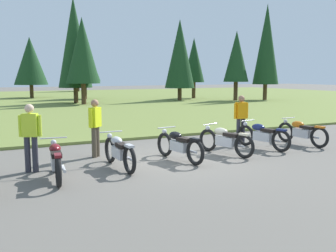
% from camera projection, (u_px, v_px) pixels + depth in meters
% --- Properties ---
extents(ground_plane, '(140.00, 140.00, 0.00)m').
position_uv_depth(ground_plane, '(177.00, 161.00, 10.64)').
color(ground_plane, '#605B54').
extents(grass_moorland, '(80.00, 44.00, 0.10)m').
position_uv_depth(grass_moorland, '(43.00, 101.00, 33.54)').
color(grass_moorland, olive).
rests_on(grass_moorland, ground).
extents(forest_treeline, '(37.66, 28.19, 8.59)m').
position_uv_depth(forest_treeline, '(90.00, 56.00, 36.72)').
color(forest_treeline, '#47331E').
rests_on(forest_treeline, ground).
extents(motorcycle_maroon, '(0.62, 2.10, 0.88)m').
position_uv_depth(motorcycle_maroon, '(56.00, 160.00, 8.72)').
color(motorcycle_maroon, black).
rests_on(motorcycle_maroon, ground).
extents(motorcycle_silver, '(0.62, 2.10, 0.88)m').
position_uv_depth(motorcycle_silver, '(119.00, 151.00, 9.77)').
color(motorcycle_silver, black).
rests_on(motorcycle_silver, ground).
extents(motorcycle_black, '(0.67, 2.09, 0.88)m').
position_uv_depth(motorcycle_black, '(179.00, 145.00, 10.63)').
color(motorcycle_black, black).
rests_on(motorcycle_black, ground).
extents(motorcycle_cream, '(0.79, 2.05, 0.88)m').
position_uv_depth(motorcycle_cream, '(225.00, 140.00, 11.42)').
color(motorcycle_cream, black).
rests_on(motorcycle_cream, ground).
extents(motorcycle_navy, '(0.74, 2.07, 0.88)m').
position_uv_depth(motorcycle_navy, '(262.00, 135.00, 12.34)').
color(motorcycle_navy, black).
rests_on(motorcycle_navy, ground).
extents(motorcycle_orange, '(0.62, 2.10, 0.88)m').
position_uv_depth(motorcycle_orange, '(302.00, 132.00, 13.03)').
color(motorcycle_orange, black).
rests_on(motorcycle_orange, ground).
extents(rider_near_row_end, '(0.55, 0.24, 1.67)m').
position_uv_depth(rider_near_row_end, '(241.00, 117.00, 13.12)').
color(rider_near_row_end, '#2D2D38').
rests_on(rider_near_row_end, ground).
extents(rider_checking_bike, '(0.41, 0.42, 1.67)m').
position_uv_depth(rider_checking_bike, '(95.00, 125.00, 11.02)').
color(rider_checking_bike, '#4C4233').
rests_on(rider_checking_bike, ground).
extents(rider_in_hivis_vest, '(0.52, 0.34, 1.67)m').
position_uv_depth(rider_in_hivis_vest, '(30.00, 134.00, 9.30)').
color(rider_in_hivis_vest, '#2D2D38').
rests_on(rider_in_hivis_vest, ground).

